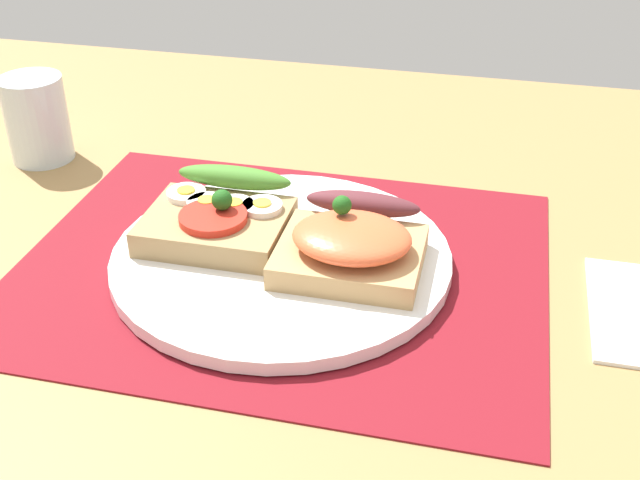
# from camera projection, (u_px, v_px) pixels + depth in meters

# --- Properties ---
(ground_plane) EXTENTS (1.20, 0.90, 0.03)m
(ground_plane) POSITION_uv_depth(u_px,v_px,m) (282.00, 284.00, 0.62)
(ground_plane) COLOR #9B7645
(placemat) EXTENTS (0.40, 0.32, 0.00)m
(placemat) POSITION_uv_depth(u_px,v_px,m) (282.00, 265.00, 0.61)
(placemat) COLOR maroon
(placemat) RESTS_ON ground_plane
(plate) EXTENTS (0.26, 0.26, 0.01)m
(plate) POSITION_uv_depth(u_px,v_px,m) (282.00, 258.00, 0.61)
(plate) COLOR white
(plate) RESTS_ON placemat
(sandwich_egg_tomato) EXTENTS (0.11, 0.10, 0.04)m
(sandwich_egg_tomato) POSITION_uv_depth(u_px,v_px,m) (219.00, 217.00, 0.62)
(sandwich_egg_tomato) COLOR #A48456
(sandwich_egg_tomato) RESTS_ON plate
(sandwich_salmon) EXTENTS (0.10, 0.10, 0.05)m
(sandwich_salmon) POSITION_uv_depth(u_px,v_px,m) (352.00, 243.00, 0.58)
(sandwich_salmon) COLOR tan
(sandwich_salmon) RESTS_ON plate
(drinking_glass) EXTENTS (0.06, 0.06, 0.08)m
(drinking_glass) POSITION_uv_depth(u_px,v_px,m) (37.00, 119.00, 0.76)
(drinking_glass) COLOR silver
(drinking_glass) RESTS_ON ground_plane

